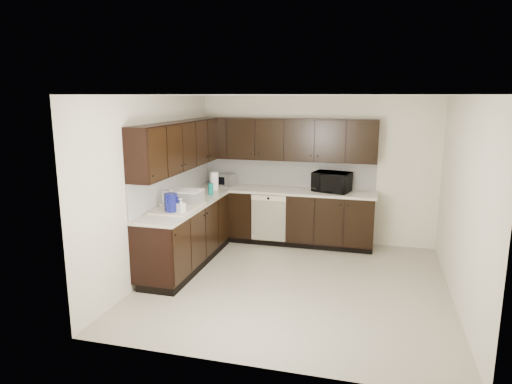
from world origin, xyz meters
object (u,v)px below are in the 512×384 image
Objects in this scene: storage_bin at (184,197)px; toaster_oven at (225,180)px; microwave at (332,182)px; sink at (177,213)px; blue_pitcher at (171,203)px.

toaster_oven is at bearing 83.81° from storage_bin.
microwave reaches higher than storage_bin.
sink reaches higher than storage_bin.
blue_pitcher is (-1.95, -1.96, -0.03)m from microwave.
storage_bin is at bearing -130.73° from microwave.
microwave is at bearing 27.42° from blue_pitcher.
toaster_oven is at bearing 69.60° from blue_pitcher.
toaster_oven is 1.99m from blue_pitcher.
sink is at bearing -123.85° from microwave.
storage_bin is at bearing 78.38° from blue_pitcher.
sink is 0.39m from storage_bin.
sink is 0.30m from blue_pitcher.
microwave is 1.21× the size of storage_bin.
toaster_oven is at bearing 86.36° from sink.
sink reaches higher than toaster_oven.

